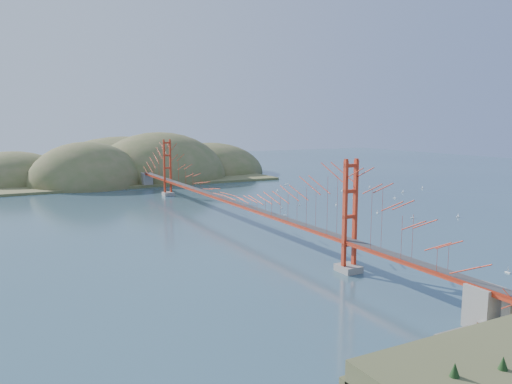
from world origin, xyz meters
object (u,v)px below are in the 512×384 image
fort (508,327)px  sailboat_2 (458,216)px  sailboat_1 (300,205)px  sailboat_0 (336,204)px  bridge (227,176)px

fort → sailboat_2: (33.72, 33.02, -0.52)m
sailboat_1 → sailboat_0: bearing=-23.7°
bridge → sailboat_2: 37.88m
fort → bridge: bearing=90.5°
bridge → sailboat_1: (17.66, 6.66, -6.87)m
bridge → sailboat_1: size_ratio=165.62×
bridge → sailboat_2: bridge is taller
bridge → fort: (0.40, -47.98, -6.34)m
sailboat_0 → sailboat_1: size_ratio=1.10×
sailboat_0 → sailboat_2: bearing=-61.7°
fort → sailboat_2: 47.19m
bridge → sailboat_0: bearing=9.3°
bridge → sailboat_2: (34.12, -14.96, -6.86)m
fort → sailboat_2: fort is taller
sailboat_2 → sailboat_1: 27.17m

